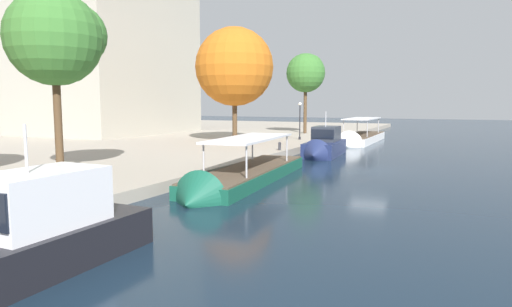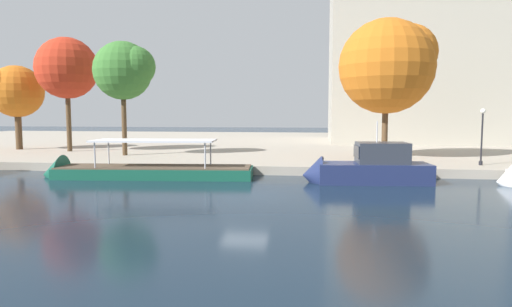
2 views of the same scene
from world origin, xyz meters
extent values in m
plane|color=#142333|center=(0.00, 0.00, 0.00)|extent=(220.00, 220.00, 0.00)
cube|color=#A39989|center=(0.00, 35.36, 0.32)|extent=(120.00, 55.00, 0.63)
cube|color=#14513D|center=(-7.13, 5.65, 0.16)|extent=(13.52, 4.26, 1.11)
cone|color=#14513D|center=(-14.26, 5.00, 0.16)|extent=(1.64, 2.87, 2.76)
cube|color=brown|center=(-7.13, 5.65, 0.75)|extent=(13.24, 4.08, 0.08)
cylinder|color=#B2B2B7|center=(-10.67, 4.10, 1.64)|extent=(0.10, 0.10, 1.69)
cylinder|color=#B2B2B7|center=(-10.89, 6.54, 1.64)|extent=(0.10, 0.10, 1.69)
cylinder|color=#B2B2B7|center=(-3.38, 4.76, 1.64)|extent=(0.10, 0.10, 1.69)
cylinder|color=#B2B2B7|center=(-3.60, 7.20, 1.64)|extent=(0.10, 0.10, 1.69)
cube|color=silver|center=(-7.13, 5.65, 2.54)|extent=(8.47, 3.55, 0.12)
cube|color=navy|center=(7.40, 5.38, 0.45)|extent=(7.13, 3.14, 1.59)
cone|color=navy|center=(3.54, 5.07, 0.45)|extent=(1.39, 2.56, 2.47)
cube|color=#2D333D|center=(7.92, 5.42, 1.91)|extent=(3.28, 2.32, 1.32)
cube|color=black|center=(6.71, 5.33, 1.98)|extent=(0.99, 2.01, 0.79)
cylinder|color=silver|center=(7.57, 5.39, 3.25)|extent=(0.08, 0.08, 1.37)
cone|color=white|center=(15.43, 5.33, 0.22)|extent=(1.46, 3.04, 3.01)
cylinder|color=#2D2D33|center=(4.20, 8.42, 0.89)|extent=(0.24, 0.24, 0.52)
sphere|color=#2D2D33|center=(4.20, 8.42, 1.22)|extent=(0.26, 0.26, 0.26)
cylinder|color=black|center=(15.65, 10.76, 2.51)|extent=(0.12, 0.12, 3.75)
sphere|color=white|center=(15.65, 10.76, 4.55)|extent=(0.37, 0.37, 0.37)
cylinder|color=black|center=(15.65, 10.76, 0.78)|extent=(0.26, 0.26, 0.30)
cylinder|color=#4C3823|center=(9.51, 15.60, 2.98)|extent=(0.50, 0.50, 4.69)
sphere|color=#BC6019|center=(9.51, 15.60, 8.30)|extent=(7.93, 7.93, 7.93)
sphere|color=#BC6019|center=(11.33, 15.96, 9.47)|extent=(4.74, 4.74, 4.74)
sphere|color=#BC6019|center=(9.06, 16.02, 8.72)|extent=(4.29, 4.29, 4.29)
cylinder|color=#4C3823|center=(-20.40, 17.67, 3.58)|extent=(0.47, 0.47, 5.90)
sphere|color=#B22D19|center=(-20.40, 17.67, 8.76)|extent=(5.93, 5.93, 5.93)
sphere|color=#B22D19|center=(-20.84, 18.42, 8.08)|extent=(3.66, 3.66, 3.66)
sphere|color=#B22D19|center=(-21.36, 17.56, 8.89)|extent=(3.53, 3.53, 3.53)
cylinder|color=#4C3823|center=(-13.25, 14.51, 3.42)|extent=(0.43, 0.43, 5.58)
sphere|color=#38702D|center=(-13.25, 14.51, 8.14)|extent=(5.14, 5.14, 5.14)
sphere|color=#38702D|center=(-12.66, 15.32, 7.70)|extent=(2.74, 2.74, 2.74)
sphere|color=#38702D|center=(-12.01, 14.29, 8.45)|extent=(3.55, 3.55, 3.55)
cylinder|color=#4C3823|center=(-26.88, 19.15, 2.63)|extent=(0.65, 0.65, 3.99)
sphere|color=#BC6019|center=(-26.88, 19.15, 6.62)|extent=(5.31, 5.31, 5.31)
sphere|color=#BC6019|center=(-27.70, 17.94, 7.06)|extent=(3.32, 3.32, 3.32)
sphere|color=#BC6019|center=(-27.18, 18.29, 6.70)|extent=(3.66, 3.66, 3.66)
camera|label=1|loc=(-30.94, -6.12, 4.62)|focal=31.38mm
camera|label=2|loc=(3.86, -23.56, 4.45)|focal=31.48mm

